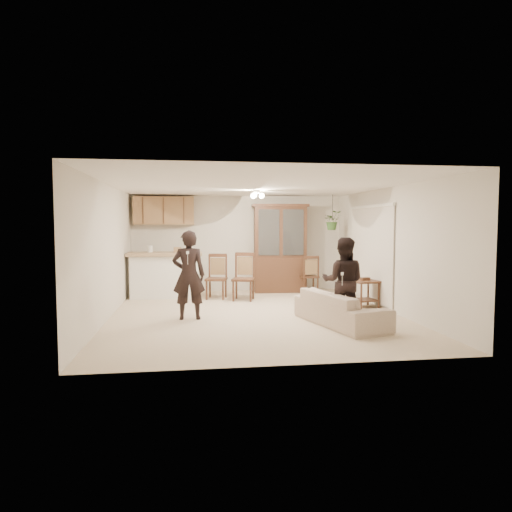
{
  "coord_description": "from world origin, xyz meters",
  "views": [
    {
      "loc": [
        -1.2,
        -8.71,
        1.76
      ],
      "look_at": [
        0.08,
        0.4,
        1.12
      ],
      "focal_mm": 32.0,
      "sensor_mm": 36.0,
      "label": 1
    }
  ],
  "objects": [
    {
      "name": "child",
      "position": [
        1.39,
        -1.15,
        0.68
      ],
      "size": [
        0.8,
        0.72,
        1.35
      ],
      "primitive_type": "imported",
      "rotation": [
        0.0,
        0.0,
        2.76
      ],
      "color": "black",
      "rests_on": "floor"
    },
    {
      "name": "controller_child",
      "position": [
        1.26,
        -1.49,
        0.94
      ],
      "size": [
        0.09,
        0.14,
        0.04
      ],
      "primitive_type": "cube",
      "rotation": [
        0.0,
        0.0,
        2.76
      ],
      "color": "white",
      "rests_on": "child"
    },
    {
      "name": "wall_right",
      "position": [
        2.75,
        0.0,
        1.25
      ],
      "size": [
        0.02,
        6.5,
        2.5
      ],
      "primitive_type": "cube",
      "color": "beige",
      "rests_on": "ground"
    },
    {
      "name": "adult",
      "position": [
        -1.27,
        -0.27,
        0.9
      ],
      "size": [
        0.67,
        0.45,
        1.8
      ],
      "primitive_type": "imported",
      "rotation": [
        0.0,
        0.0,
        3.11
      ],
      "color": "black",
      "rests_on": "floor"
    },
    {
      "name": "chair_hutch_left",
      "position": [
        -0.04,
        1.69,
        0.31
      ],
      "size": [
        0.6,
        0.6,
        1.1
      ],
      "rotation": [
        0.0,
        0.0,
        -0.28
      ],
      "color": "#3A1D15",
      "rests_on": "floor"
    },
    {
      "name": "bar_top",
      "position": [
        -1.85,
        2.35,
        1.05
      ],
      "size": [
        1.75,
        0.7,
        0.08
      ],
      "primitive_type": "cube",
      "color": "tan",
      "rests_on": "breakfast_bar"
    },
    {
      "name": "plant_cord",
      "position": [
        2.3,
        2.4,
        2.17
      ],
      "size": [
        0.01,
        0.01,
        0.65
      ],
      "primitive_type": "cylinder",
      "color": "#28241D",
      "rests_on": "ceiling"
    },
    {
      "name": "chair_bar",
      "position": [
        -0.65,
        1.97,
        0.3
      ],
      "size": [
        0.56,
        0.56,
        1.06
      ],
      "rotation": [
        0.0,
        0.0,
        -0.24
      ],
      "color": "#3A1D15",
      "rests_on": "floor"
    },
    {
      "name": "wall_front",
      "position": [
        0.0,
        -3.25,
        1.25
      ],
      "size": [
        5.5,
        0.02,
        2.5
      ],
      "primitive_type": "cube",
      "color": "beige",
      "rests_on": "ground"
    },
    {
      "name": "wall_left",
      "position": [
        -2.75,
        0.0,
        1.25
      ],
      "size": [
        0.02,
        6.5,
        2.5
      ],
      "primitive_type": "cube",
      "color": "beige",
      "rests_on": "ground"
    },
    {
      "name": "wall_back",
      "position": [
        0.0,
        3.25,
        1.25
      ],
      "size": [
        5.5,
        0.02,
        2.5
      ],
      "primitive_type": "cube",
      "color": "beige",
      "rests_on": "ground"
    },
    {
      "name": "controller_adult",
      "position": [
        -1.28,
        -0.65,
        1.26
      ],
      "size": [
        0.05,
        0.14,
        0.04
      ],
      "primitive_type": "cube",
      "rotation": [
        0.0,
        0.0,
        3.11
      ],
      "color": "white",
      "rests_on": "adult"
    },
    {
      "name": "ceiling",
      "position": [
        0.0,
        0.0,
        2.5
      ],
      "size": [
        5.5,
        6.5,
        0.02
      ],
      "primitive_type": "cube",
      "color": "white",
      "rests_on": "wall_back"
    },
    {
      "name": "side_table",
      "position": [
        2.42,
        0.47,
        0.3
      ],
      "size": [
        0.6,
        0.6,
        0.63
      ],
      "rotation": [
        0.0,
        0.0,
        0.17
      ],
      "color": "#3A1D15",
      "rests_on": "floor"
    },
    {
      "name": "sofa",
      "position": [
        1.36,
        -1.11,
        0.37
      ],
      "size": [
        1.19,
        2.0,
        0.73
      ],
      "primitive_type": "imported",
      "rotation": [
        0.0,
        0.0,
        1.83
      ],
      "color": "beige",
      "rests_on": "floor"
    },
    {
      "name": "hanging_plant",
      "position": [
        2.3,
        2.4,
        1.85
      ],
      "size": [
        0.43,
        0.37,
        0.48
      ],
      "primitive_type": "imported",
      "color": "#265120",
      "rests_on": "ceiling"
    },
    {
      "name": "chair_hutch_right",
      "position": [
        1.73,
        2.51,
        0.27
      ],
      "size": [
        0.45,
        0.45,
        0.97
      ],
      "rotation": [
        0.0,
        0.0,
        3.19
      ],
      "color": "#3A1D15",
      "rests_on": "floor"
    },
    {
      "name": "breakfast_bar",
      "position": [
        -1.85,
        2.35,
        0.5
      ],
      "size": [
        1.6,
        0.55,
        1.0
      ],
      "primitive_type": "cube",
      "color": "white",
      "rests_on": "floor"
    },
    {
      "name": "ceiling_fixture",
      "position": [
        0.2,
        1.2,
        2.4
      ],
      "size": [
        0.36,
        0.36,
        0.2
      ],
      "primitive_type": null,
      "color": "#FFE9BF",
      "rests_on": "ceiling"
    },
    {
      "name": "china_hutch",
      "position": [
        1.05,
        2.89,
        1.12
      ],
      "size": [
        1.48,
        0.66,
        2.27
      ],
      "rotation": [
        0.0,
        0.0,
        -0.07
      ],
      "color": "#3A1D15",
      "rests_on": "floor"
    },
    {
      "name": "upper_cabinets",
      "position": [
        -1.9,
        3.07,
        2.1
      ],
      "size": [
        1.5,
        0.34,
        0.7
      ],
      "primitive_type": "cube",
      "color": "brown",
      "rests_on": "wall_back"
    },
    {
      "name": "floor",
      "position": [
        0.0,
        0.0,
        0.0
      ],
      "size": [
        6.5,
        6.5,
        0.0
      ],
      "primitive_type": "plane",
      "color": "beige",
      "rests_on": "ground"
    },
    {
      "name": "vertical_blinds",
      "position": [
        2.71,
        0.9,
        1.1
      ],
      "size": [
        0.06,
        2.3,
        2.1
      ],
      "primitive_type": null,
      "color": "beige",
      "rests_on": "wall_right"
    }
  ]
}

